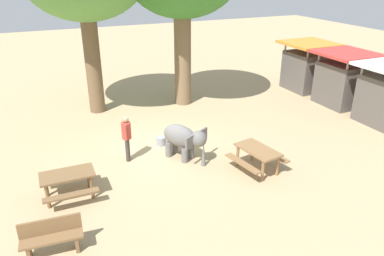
{
  "coord_description": "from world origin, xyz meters",
  "views": [
    {
      "loc": [
        11.79,
        -3.67,
        6.22
      ],
      "look_at": [
        0.49,
        1.32,
        0.8
      ],
      "focal_mm": 34.99,
      "sensor_mm": 36.0,
      "label": 1
    }
  ],
  "objects_px": {
    "picnic_table_far": "(258,154)",
    "market_stall_red": "(343,81)",
    "feed_bucket": "(161,141)",
    "wooden_bench": "(52,236)",
    "market_stall_orange": "(306,69)",
    "person_handler": "(127,135)",
    "elephant": "(184,138)",
    "picnic_table_near": "(68,179)"
  },
  "relations": [
    {
      "from": "picnic_table_far",
      "to": "market_stall_red",
      "type": "relative_size",
      "value": 0.69
    },
    {
      "from": "feed_bucket",
      "to": "wooden_bench",
      "type": "bearing_deg",
      "value": -43.92
    },
    {
      "from": "wooden_bench",
      "to": "feed_bucket",
      "type": "relative_size",
      "value": 3.96
    },
    {
      "from": "market_stall_orange",
      "to": "feed_bucket",
      "type": "distance_m",
      "value": 10.02
    },
    {
      "from": "market_stall_red",
      "to": "feed_bucket",
      "type": "height_order",
      "value": "market_stall_red"
    },
    {
      "from": "market_stall_red",
      "to": "market_stall_orange",
      "type": "bearing_deg",
      "value": 180.0
    },
    {
      "from": "wooden_bench",
      "to": "market_stall_orange",
      "type": "distance_m",
      "value": 15.66
    },
    {
      "from": "picnic_table_far",
      "to": "market_stall_red",
      "type": "xyz_separation_m",
      "value": [
        -3.78,
        7.15,
        0.55
      ]
    },
    {
      "from": "person_handler",
      "to": "market_stall_orange",
      "type": "distance_m",
      "value": 11.53
    },
    {
      "from": "person_handler",
      "to": "market_stall_red",
      "type": "height_order",
      "value": "market_stall_red"
    },
    {
      "from": "picnic_table_far",
      "to": "market_stall_orange",
      "type": "xyz_separation_m",
      "value": [
        -6.38,
        7.15,
        0.55
      ]
    },
    {
      "from": "elephant",
      "to": "feed_bucket",
      "type": "height_order",
      "value": "elephant"
    },
    {
      "from": "person_handler",
      "to": "feed_bucket",
      "type": "bearing_deg",
      "value": 41.64
    },
    {
      "from": "elephant",
      "to": "person_handler",
      "type": "relative_size",
      "value": 1.04
    },
    {
      "from": "elephant",
      "to": "picnic_table_far",
      "type": "height_order",
      "value": "elephant"
    },
    {
      "from": "picnic_table_near",
      "to": "picnic_table_far",
      "type": "xyz_separation_m",
      "value": [
        0.87,
        5.82,
        0.0
      ]
    },
    {
      "from": "market_stall_orange",
      "to": "wooden_bench",
      "type": "bearing_deg",
      "value": -60.43
    },
    {
      "from": "elephant",
      "to": "wooden_bench",
      "type": "distance_m",
      "value": 5.51
    },
    {
      "from": "elephant",
      "to": "person_handler",
      "type": "distance_m",
      "value": 1.94
    },
    {
      "from": "elephant",
      "to": "person_handler",
      "type": "bearing_deg",
      "value": -141.4
    },
    {
      "from": "person_handler",
      "to": "wooden_bench",
      "type": "height_order",
      "value": "person_handler"
    },
    {
      "from": "picnic_table_near",
      "to": "feed_bucket",
      "type": "xyz_separation_m",
      "value": [
        -2.17,
        3.57,
        -0.43
      ]
    },
    {
      "from": "person_handler",
      "to": "market_stall_orange",
      "type": "height_order",
      "value": "market_stall_orange"
    },
    {
      "from": "picnic_table_far",
      "to": "market_stall_red",
      "type": "distance_m",
      "value": 8.11
    },
    {
      "from": "wooden_bench",
      "to": "picnic_table_near",
      "type": "bearing_deg",
      "value": -102.13
    },
    {
      "from": "wooden_bench",
      "to": "feed_bucket",
      "type": "bearing_deg",
      "value": -129.8
    },
    {
      "from": "picnic_table_near",
      "to": "market_stall_red",
      "type": "bearing_deg",
      "value": -167.01
    },
    {
      "from": "picnic_table_near",
      "to": "feed_bucket",
      "type": "height_order",
      "value": "picnic_table_near"
    },
    {
      "from": "picnic_table_far",
      "to": "elephant",
      "type": "bearing_deg",
      "value": -141.91
    },
    {
      "from": "wooden_bench",
      "to": "market_stall_red",
      "type": "relative_size",
      "value": 0.57
    },
    {
      "from": "elephant",
      "to": "picnic_table_near",
      "type": "xyz_separation_m",
      "value": [
        0.83,
        -3.94,
        -0.19
      ]
    },
    {
      "from": "wooden_bench",
      "to": "market_stall_orange",
      "type": "bearing_deg",
      "value": -146.32
    },
    {
      "from": "person_handler",
      "to": "picnic_table_far",
      "type": "xyz_separation_m",
      "value": [
        2.4,
        3.68,
        -0.36
      ]
    },
    {
      "from": "market_stall_red",
      "to": "feed_bucket",
      "type": "distance_m",
      "value": 9.47
    },
    {
      "from": "person_handler",
      "to": "feed_bucket",
      "type": "height_order",
      "value": "person_handler"
    },
    {
      "from": "person_handler",
      "to": "market_stall_red",
      "type": "relative_size",
      "value": 0.64
    },
    {
      "from": "picnic_table_far",
      "to": "person_handler",
      "type": "bearing_deg",
      "value": -132.89
    },
    {
      "from": "person_handler",
      "to": "market_stall_red",
      "type": "bearing_deg",
      "value": 24.9
    },
    {
      "from": "picnic_table_near",
      "to": "wooden_bench",
      "type": "bearing_deg",
      "value": 74.11
    },
    {
      "from": "picnic_table_near",
      "to": "market_stall_red",
      "type": "height_order",
      "value": "market_stall_red"
    },
    {
      "from": "market_stall_orange",
      "to": "market_stall_red",
      "type": "bearing_deg",
      "value": 0.0
    },
    {
      "from": "wooden_bench",
      "to": "market_stall_red",
      "type": "distance_m",
      "value": 14.56
    }
  ]
}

